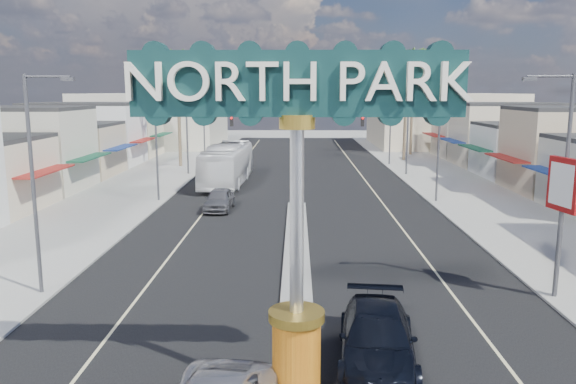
{
  "coord_description": "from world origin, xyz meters",
  "views": [
    {
      "loc": [
        -0.0,
        -12.04,
        8.33
      ],
      "look_at": [
        -0.37,
        11.06,
        4.18
      ],
      "focal_mm": 35.0,
      "sensor_mm": 36.0,
      "label": 1
    }
  ],
  "objects_px": {
    "streetlight_r_near": "(561,175)",
    "palm_right_far": "(414,59)",
    "traffic_signal_right": "(389,133)",
    "streetlight_r_far": "(389,121)",
    "streetlight_l_near": "(36,174)",
    "palm_right_mid": "(407,72)",
    "suv_right": "(377,339)",
    "traffic_signal_left": "(205,133)",
    "streetlight_l_far": "(205,120)",
    "streetlight_r_mid": "(437,136)",
    "streetlight_l_mid": "(158,135)",
    "bank_pylon_sign": "(563,193)",
    "car_parked_left": "(219,199)",
    "gateway_sign": "(297,188)",
    "palm_left_far": "(177,62)",
    "city_bus": "(227,164)"
  },
  "relations": [
    {
      "from": "streetlight_r_near",
      "to": "palm_right_far",
      "type": "height_order",
      "value": "palm_right_far"
    },
    {
      "from": "traffic_signal_right",
      "to": "streetlight_r_far",
      "type": "distance_m",
      "value": 8.14
    },
    {
      "from": "streetlight_l_near",
      "to": "streetlight_r_far",
      "type": "relative_size",
      "value": 1.0
    },
    {
      "from": "palm_right_mid",
      "to": "suv_right",
      "type": "bearing_deg",
      "value": -101.48
    },
    {
      "from": "streetlight_r_near",
      "to": "traffic_signal_left",
      "type": "bearing_deg",
      "value": 119.99
    },
    {
      "from": "streetlight_l_far",
      "to": "palm_right_mid",
      "type": "relative_size",
      "value": 0.74
    },
    {
      "from": "streetlight_r_mid",
      "to": "palm_right_far",
      "type": "xyz_separation_m",
      "value": [
        4.57,
        32.0,
        7.32
      ]
    },
    {
      "from": "streetlight_l_mid",
      "to": "suv_right",
      "type": "relative_size",
      "value": 1.58
    },
    {
      "from": "streetlight_l_near",
      "to": "streetlight_l_mid",
      "type": "xyz_separation_m",
      "value": [
        0.0,
        20.0,
        0.0
      ]
    },
    {
      "from": "streetlight_r_near",
      "to": "palm_right_far",
      "type": "xyz_separation_m",
      "value": [
        4.57,
        52.0,
        7.32
      ]
    },
    {
      "from": "streetlight_l_far",
      "to": "bank_pylon_sign",
      "type": "relative_size",
      "value": 1.59
    },
    {
      "from": "traffic_signal_left",
      "to": "streetlight_l_near",
      "type": "xyz_separation_m",
      "value": [
        -1.25,
        -33.99,
        0.79
      ]
    },
    {
      "from": "traffic_signal_right",
      "to": "streetlight_l_far",
      "type": "height_order",
      "value": "streetlight_l_far"
    },
    {
      "from": "streetlight_l_mid",
      "to": "palm_right_mid",
      "type": "xyz_separation_m",
      "value": [
        23.43,
        26.0,
        5.54
      ]
    },
    {
      "from": "streetlight_r_near",
      "to": "car_parked_left",
      "type": "height_order",
      "value": "streetlight_r_near"
    },
    {
      "from": "gateway_sign",
      "to": "streetlight_r_far",
      "type": "xyz_separation_m",
      "value": [
        10.43,
        50.02,
        -0.86
      ]
    },
    {
      "from": "gateway_sign",
      "to": "suv_right",
      "type": "bearing_deg",
      "value": 41.78
    },
    {
      "from": "streetlight_r_mid",
      "to": "car_parked_left",
      "type": "relative_size",
      "value": 1.97
    },
    {
      "from": "traffic_signal_right",
      "to": "car_parked_left",
      "type": "xyz_separation_m",
      "value": [
        -14.68,
        -17.03,
        -3.5
      ]
    },
    {
      "from": "streetlight_l_near",
      "to": "streetlight_l_far",
      "type": "relative_size",
      "value": 1.0
    },
    {
      "from": "palm_right_far",
      "to": "bank_pylon_sign",
      "type": "bearing_deg",
      "value": -94.94
    },
    {
      "from": "streetlight_r_mid",
      "to": "suv_right",
      "type": "bearing_deg",
      "value": -107.12
    },
    {
      "from": "streetlight_r_far",
      "to": "streetlight_l_near",
      "type": "bearing_deg",
      "value": -116.42
    },
    {
      "from": "streetlight_r_mid",
      "to": "palm_left_far",
      "type": "xyz_separation_m",
      "value": [
        -23.43,
        20.0,
        6.43
      ]
    },
    {
      "from": "streetlight_l_far",
      "to": "city_bus",
      "type": "distance_m",
      "value": 14.58
    },
    {
      "from": "streetlight_l_mid",
      "to": "streetlight_r_near",
      "type": "bearing_deg",
      "value": -43.79
    },
    {
      "from": "gateway_sign",
      "to": "traffic_signal_right",
      "type": "xyz_separation_m",
      "value": [
        9.18,
        42.02,
        -1.65
      ]
    },
    {
      "from": "palm_right_mid",
      "to": "city_bus",
      "type": "xyz_separation_m",
      "value": [
        -19.32,
        -17.61,
        -8.78
      ]
    },
    {
      "from": "gateway_sign",
      "to": "palm_right_far",
      "type": "height_order",
      "value": "palm_right_far"
    },
    {
      "from": "gateway_sign",
      "to": "suv_right",
      "type": "xyz_separation_m",
      "value": [
        2.48,
        2.22,
        -5.1
      ]
    },
    {
      "from": "suv_right",
      "to": "bank_pylon_sign",
      "type": "height_order",
      "value": "bank_pylon_sign"
    },
    {
      "from": "gateway_sign",
      "to": "streetlight_r_near",
      "type": "distance_m",
      "value": 13.19
    },
    {
      "from": "streetlight_l_near",
      "to": "streetlight_l_mid",
      "type": "relative_size",
      "value": 1.0
    },
    {
      "from": "streetlight_r_near",
      "to": "palm_left_far",
      "type": "bearing_deg",
      "value": 120.36
    },
    {
      "from": "palm_left_far",
      "to": "streetlight_l_near",
      "type": "bearing_deg",
      "value": -86.33
    },
    {
      "from": "traffic_signal_left",
      "to": "car_parked_left",
      "type": "height_order",
      "value": "traffic_signal_left"
    },
    {
      "from": "streetlight_l_mid",
      "to": "palm_left_far",
      "type": "distance_m",
      "value": 21.16
    },
    {
      "from": "palm_right_mid",
      "to": "streetlight_r_far",
      "type": "bearing_deg",
      "value": -122.69
    },
    {
      "from": "streetlight_l_mid",
      "to": "traffic_signal_left",
      "type": "bearing_deg",
      "value": 84.9
    },
    {
      "from": "streetlight_r_near",
      "to": "streetlight_r_far",
      "type": "xyz_separation_m",
      "value": [
        0.0,
        42.0,
        0.0
      ]
    },
    {
      "from": "streetlight_l_far",
      "to": "streetlight_r_mid",
      "type": "relative_size",
      "value": 1.0
    },
    {
      "from": "traffic_signal_right",
      "to": "streetlight_r_mid",
      "type": "relative_size",
      "value": 0.67
    },
    {
      "from": "streetlight_r_near",
      "to": "bank_pylon_sign",
      "type": "xyz_separation_m",
      "value": [
        0.06,
        -0.15,
        -0.66
      ]
    },
    {
      "from": "streetlight_r_near",
      "to": "car_parked_left",
      "type": "relative_size",
      "value": 1.97
    },
    {
      "from": "bank_pylon_sign",
      "to": "city_bus",
      "type": "bearing_deg",
      "value": 110.0
    },
    {
      "from": "streetlight_l_near",
      "to": "car_parked_left",
      "type": "xyz_separation_m",
      "value": [
        4.93,
        16.96,
        -4.29
      ]
    },
    {
      "from": "streetlight_l_mid",
      "to": "streetlight_r_near",
      "type": "xyz_separation_m",
      "value": [
        20.87,
        -20.0,
        0.0
      ]
    },
    {
      "from": "traffic_signal_right",
      "to": "streetlight_r_far",
      "type": "xyz_separation_m",
      "value": [
        1.25,
        8.01,
        0.79
      ]
    },
    {
      "from": "palm_right_far",
      "to": "streetlight_l_far",
      "type": "bearing_deg",
      "value": -158.54
    },
    {
      "from": "streetlight_l_far",
      "to": "suv_right",
      "type": "relative_size",
      "value": 1.58
    }
  ]
}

